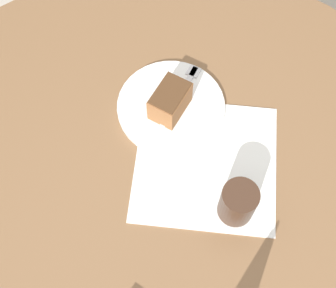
{
  "coord_description": "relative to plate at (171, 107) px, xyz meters",
  "views": [
    {
      "loc": [
        -0.29,
        0.08,
        1.65
      ],
      "look_at": [
        0.1,
        -0.04,
        0.79
      ],
      "focal_mm": 50.0,
      "sensor_mm": 36.0,
      "label": 1
    }
  ],
  "objects": [
    {
      "name": "fork",
      "position": [
        0.03,
        -0.04,
        0.01
      ],
      "size": [
        0.14,
        0.13,
        0.0
      ],
      "rotation": [
        0.0,
        0.0,
        5.52
      ],
      "color": "silver",
      "rests_on": "plate"
    },
    {
      "name": "coffee_glass",
      "position": [
        -0.26,
        -0.05,
        0.04
      ],
      "size": [
        0.07,
        0.07,
        0.1
      ],
      "color": "#3D2619",
      "rests_on": "dining_table"
    },
    {
      "name": "ground_plane",
      "position": [
        -0.2,
        0.08,
        -0.76
      ],
      "size": [
        12.0,
        12.0,
        0.0
      ],
      "primitive_type": "plane",
      "color": "#B7AD9E"
    },
    {
      "name": "dining_table",
      "position": [
        -0.2,
        0.08,
        -0.13
      ],
      "size": [
        1.31,
        1.31,
        0.75
      ],
      "color": "brown",
      "rests_on": "ground_plane"
    },
    {
      "name": "plate",
      "position": [
        0.0,
        0.0,
        0.0
      ],
      "size": [
        0.24,
        0.24,
        0.01
      ],
      "color": "white",
      "rests_on": "dining_table"
    },
    {
      "name": "paper_document",
      "position": [
        -0.15,
        -0.03,
        -0.0
      ],
      "size": [
        0.38,
        0.38,
        0.0
      ],
      "rotation": [
        0.0,
        0.0,
        -0.41
      ],
      "color": "white",
      "rests_on": "dining_table"
    },
    {
      "name": "cake_slice",
      "position": [
        -0.01,
        0.0,
        0.04
      ],
      "size": [
        0.11,
        0.11,
        0.07
      ],
      "rotation": [
        0.0,
        0.0,
        5.46
      ],
      "color": "brown",
      "rests_on": "plate"
    }
  ]
}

